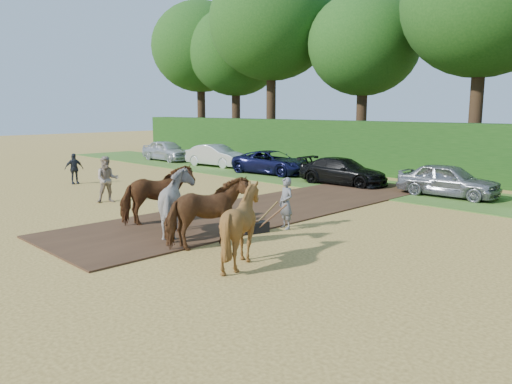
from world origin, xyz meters
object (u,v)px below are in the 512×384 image
object	(u,v)px
spectator_near	(107,180)
plough_team	(196,208)
spectator_far	(74,169)
parked_cars	(436,179)

from	to	relation	value
spectator_near	plough_team	world-z (taller)	plough_team
spectator_far	plough_team	world-z (taller)	plough_team
spectator_near	plough_team	distance (m)	7.31
spectator_far	plough_team	distance (m)	13.20
spectator_near	spectator_far	size ratio (longest dim) A/B	1.21
plough_team	parked_cars	bearing A→B (deg)	84.17
spectator_near	spectator_far	distance (m)	5.90
plough_team	parked_cars	xyz separation A→B (m)	(1.24, 12.10, -0.25)
spectator_near	spectator_far	world-z (taller)	spectator_near
plough_team	spectator_near	bearing A→B (deg)	170.84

